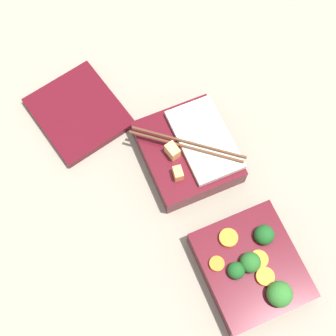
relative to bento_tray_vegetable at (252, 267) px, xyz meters
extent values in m
plane|color=gray|center=(0.12, 0.02, -0.03)|extent=(3.00, 3.00, 0.00)
cube|color=#510F19|center=(0.00, 0.00, 0.00)|extent=(0.17, 0.15, 0.04)
sphere|color=#19511E|center=(0.00, 0.03, 0.02)|extent=(0.03, 0.03, 0.03)
sphere|color=#19511E|center=(0.04, -0.04, 0.03)|extent=(0.03, 0.03, 0.03)
sphere|color=#2D7028|center=(-0.06, -0.01, 0.03)|extent=(0.04, 0.04, 0.04)
sphere|color=#236023|center=(0.01, 0.00, 0.03)|extent=(0.03, 0.03, 0.03)
cylinder|color=orange|center=(-0.02, -0.01, 0.02)|extent=(0.03, 0.03, 0.01)
cylinder|color=orange|center=(0.03, 0.05, 0.02)|extent=(0.03, 0.03, 0.01)
cylinder|color=orange|center=(0.00, -0.01, 0.02)|extent=(0.04, 0.04, 0.01)
cylinder|color=orange|center=(0.06, 0.02, 0.02)|extent=(0.04, 0.04, 0.01)
cube|color=#510F19|center=(0.23, 0.01, 0.00)|extent=(0.17, 0.15, 0.04)
cube|color=silver|center=(0.23, -0.02, 0.02)|extent=(0.15, 0.09, 0.01)
cube|color=#F4A356|center=(0.19, 0.05, 0.03)|extent=(0.02, 0.02, 0.02)
cube|color=#EAB266|center=(0.23, 0.04, 0.03)|extent=(0.03, 0.02, 0.02)
cylinder|color=#56331E|center=(0.23, 0.01, 0.03)|extent=(0.14, 0.16, 0.01)
cylinder|color=#56331E|center=(0.23, 0.02, 0.03)|extent=(0.14, 0.16, 0.01)
cube|color=#510F19|center=(0.39, 0.17, -0.02)|extent=(0.20, 0.18, 0.02)
camera|label=1|loc=(-0.07, 0.18, 0.77)|focal=50.00mm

